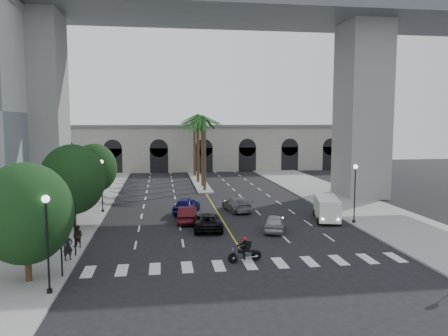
# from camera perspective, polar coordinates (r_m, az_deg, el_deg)

# --- Properties ---
(ground) EXTENTS (140.00, 140.00, 0.00)m
(ground) POSITION_cam_1_polar(r_m,az_deg,el_deg) (30.06, 2.78, -11.55)
(ground) COLOR black
(ground) RESTS_ON ground
(sidewalk_left) EXTENTS (8.00, 100.00, 0.15)m
(sidewalk_left) POSITION_cam_1_polar(r_m,az_deg,el_deg) (45.08, -20.27, -5.85)
(sidewalk_left) COLOR gray
(sidewalk_left) RESTS_ON ground
(sidewalk_right) EXTENTS (8.00, 100.00, 0.15)m
(sidewalk_right) POSITION_cam_1_polar(r_m,az_deg,el_deg) (48.57, 17.02, -4.90)
(sidewalk_right) COLOR gray
(sidewalk_right) RESTS_ON ground
(median) EXTENTS (2.00, 24.00, 0.20)m
(median) POSITION_cam_1_polar(r_m,az_deg,el_deg) (66.96, -3.37, -1.66)
(median) COLOR gray
(median) RESTS_ON ground
(pier_building) EXTENTS (71.00, 10.50, 8.50)m
(pier_building) POSITION_cam_1_polar(r_m,az_deg,el_deg) (83.44, -4.35, 2.74)
(pier_building) COLOR beige
(pier_building) RESTS_ON ground
(bridge) EXTENTS (75.00, 13.00, 26.00)m
(bridge) POSITION_cam_1_polar(r_m,az_deg,el_deg) (51.77, 1.98, 16.55)
(bridge) COLOR gray
(bridge) RESTS_ON ground
(palm_a) EXTENTS (3.20, 3.20, 10.30)m
(palm_a) POSITION_cam_1_polar(r_m,az_deg,el_deg) (56.39, -2.58, 6.07)
(palm_a) COLOR #47331E
(palm_a) RESTS_ON ground
(palm_b) EXTENTS (3.20, 3.20, 10.60)m
(palm_b) POSITION_cam_1_polar(r_m,az_deg,el_deg) (60.38, -2.85, 6.33)
(palm_b) COLOR #47331E
(palm_b) RESTS_ON ground
(palm_c) EXTENTS (3.20, 3.20, 10.10)m
(palm_c) POSITION_cam_1_polar(r_m,az_deg,el_deg) (64.34, -3.45, 5.90)
(palm_c) COLOR #47331E
(palm_c) RESTS_ON ground
(palm_d) EXTENTS (3.20, 3.20, 10.90)m
(palm_d) POSITION_cam_1_polar(r_m,az_deg,el_deg) (68.36, -3.43, 6.53)
(palm_d) COLOR #47331E
(palm_d) RESTS_ON ground
(palm_e) EXTENTS (3.20, 3.20, 10.40)m
(palm_e) POSITION_cam_1_polar(r_m,az_deg,el_deg) (72.32, -3.89, 6.14)
(palm_e) COLOR #47331E
(palm_e) RESTS_ON ground
(palm_f) EXTENTS (3.20, 3.20, 10.70)m
(palm_f) POSITION_cam_1_polar(r_m,az_deg,el_deg) (76.34, -3.89, 6.34)
(palm_f) COLOR #47331E
(palm_f) RESTS_ON ground
(street_tree_near) EXTENTS (5.20, 5.20, 6.89)m
(street_tree_near) POSITION_cam_1_polar(r_m,az_deg,el_deg) (26.72, -24.47, -5.42)
(street_tree_near) COLOR #382616
(street_tree_near) RESTS_ON ground
(street_tree_mid) EXTENTS (5.44, 5.44, 7.21)m
(street_tree_mid) POSITION_cam_1_polar(r_m,az_deg,el_deg) (39.17, -19.16, -1.43)
(street_tree_mid) COLOR #382616
(street_tree_mid) RESTS_ON ground
(street_tree_far) EXTENTS (5.04, 5.04, 6.68)m
(street_tree_far) POSITION_cam_1_polar(r_m,az_deg,el_deg) (50.96, -16.58, -0.03)
(street_tree_far) COLOR #382616
(street_tree_far) RESTS_ON ground
(lamp_post_left_near) EXTENTS (0.40, 0.40, 5.35)m
(lamp_post_left_near) POSITION_cam_1_polar(r_m,az_deg,el_deg) (24.59, -22.09, -8.20)
(lamp_post_left_near) COLOR black
(lamp_post_left_near) RESTS_ON ground
(lamp_post_left_far) EXTENTS (0.40, 0.40, 5.35)m
(lamp_post_left_far) POSITION_cam_1_polar(r_m,az_deg,el_deg) (44.91, -15.66, -1.67)
(lamp_post_left_far) COLOR black
(lamp_post_left_far) RESTS_ON ground
(lamp_post_right) EXTENTS (0.40, 0.40, 5.35)m
(lamp_post_right) POSITION_cam_1_polar(r_m,az_deg,el_deg) (40.29, 16.73, -2.57)
(lamp_post_right) COLOR black
(lamp_post_right) RESTS_ON ground
(traffic_signal_near) EXTENTS (0.25, 0.18, 3.65)m
(traffic_signal_near) POSITION_cam_1_polar(r_m,az_deg,el_deg) (27.10, -20.54, -8.38)
(traffic_signal_near) COLOR black
(traffic_signal_near) RESTS_ON ground
(traffic_signal_far) EXTENTS (0.25, 0.18, 3.65)m
(traffic_signal_far) POSITION_cam_1_polar(r_m,az_deg,el_deg) (30.91, -18.95, -6.56)
(traffic_signal_far) COLOR black
(traffic_signal_far) RESTS_ON ground
(motorcycle_rider) EXTENTS (2.29, 0.72, 1.67)m
(motorcycle_rider) POSITION_cam_1_polar(r_m,az_deg,el_deg) (28.89, 2.86, -10.71)
(motorcycle_rider) COLOR black
(motorcycle_rider) RESTS_ON ground
(car_a) EXTENTS (2.78, 4.38, 1.39)m
(car_a) POSITION_cam_1_polar(r_m,az_deg,el_deg) (36.89, 6.62, -7.13)
(car_a) COLOR #9E9DA2
(car_a) RESTS_ON ground
(car_b) EXTENTS (2.02, 4.60, 1.47)m
(car_b) POSITION_cam_1_polar(r_m,az_deg,el_deg) (39.85, -4.81, -6.06)
(car_b) COLOR #420D13
(car_b) RESTS_ON ground
(car_c) EXTENTS (2.51, 5.14, 1.41)m
(car_c) POSITION_cam_1_polar(r_m,az_deg,el_deg) (37.22, -2.21, -6.96)
(car_c) COLOR black
(car_c) RESTS_ON ground
(car_d) EXTENTS (2.74, 5.17, 1.43)m
(car_d) POSITION_cam_1_polar(r_m,az_deg,el_deg) (44.67, 1.70, -4.74)
(car_d) COLOR slate
(car_d) RESTS_ON ground
(car_e) EXTENTS (3.31, 5.10, 1.62)m
(car_e) POSITION_cam_1_polar(r_m,az_deg,el_deg) (43.74, -4.90, -4.87)
(car_e) COLOR #141151
(car_e) RESTS_ON ground
(cargo_van) EXTENTS (3.06, 5.39, 2.17)m
(cargo_van) POSITION_cam_1_polar(r_m,az_deg,el_deg) (41.35, 13.29, -5.09)
(cargo_van) COLOR white
(cargo_van) RESTS_ON ground
(pedestrian_a) EXTENTS (0.78, 0.71, 1.79)m
(pedestrian_a) POSITION_cam_1_polar(r_m,az_deg,el_deg) (30.44, -19.73, -9.63)
(pedestrian_a) COLOR black
(pedestrian_a) RESTS_ON sidewalk_left
(pedestrian_b) EXTENTS (0.96, 0.89, 1.60)m
(pedestrian_b) POSITION_cam_1_polar(r_m,az_deg,el_deg) (33.18, -18.56, -8.46)
(pedestrian_b) COLOR black
(pedestrian_b) RESTS_ON sidewalk_left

